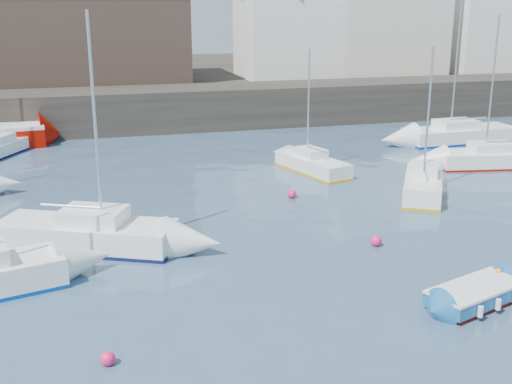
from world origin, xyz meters
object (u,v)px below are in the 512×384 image
object	(u,v)px
sailboat_b	(87,233)
sailboat_d	(495,158)
blue_dinghy	(476,294)
sailboat_c	(423,184)
sailboat_g	(459,134)
buoy_mid	(376,246)
buoy_near	(108,365)
buoy_far	(292,198)
sailboat_f	(312,164)

from	to	relation	value
sailboat_b	sailboat_d	distance (m)	23.96
blue_dinghy	sailboat_c	bearing A→B (deg)	68.27
sailboat_d	sailboat_g	size ratio (longest dim) A/B	0.87
sailboat_b	buoy_mid	xyz separation A→B (m)	(10.84, -2.83, -0.58)
sailboat_d	buoy_near	xyz separation A→B (m)	(-22.68, -15.63, -0.52)
blue_dinghy	sailboat_d	bearing A→B (deg)	53.18
buoy_near	buoy_far	bearing A→B (deg)	53.85
sailboat_f	buoy_mid	xyz separation A→B (m)	(-1.55, -11.38, -0.47)
buoy_mid	buoy_far	size ratio (longest dim) A/B	1.01
sailboat_d	sailboat_g	bearing A→B (deg)	74.43
sailboat_d	buoy_near	bearing A→B (deg)	-145.42
buoy_far	buoy_near	bearing A→B (deg)	-126.15
buoy_near	buoy_mid	world-z (taller)	buoy_mid
buoy_far	sailboat_c	bearing A→B (deg)	-10.71
sailboat_d	buoy_far	size ratio (longest dim) A/B	19.41
sailboat_b	sailboat_f	size ratio (longest dim) A/B	1.32
sailboat_c	sailboat_f	xyz separation A→B (m)	(-3.71, 5.65, -0.07)
buoy_near	buoy_far	xyz separation A→B (m)	(9.43, 12.90, 0.00)
blue_dinghy	buoy_far	world-z (taller)	blue_dinghy
sailboat_f	sailboat_g	xyz separation A→B (m)	(12.40, 4.84, 0.08)
sailboat_c	sailboat_g	xyz separation A→B (m)	(8.69, 10.49, 0.01)
sailboat_b	sailboat_g	size ratio (longest dim) A/B	0.91
sailboat_g	buoy_mid	world-z (taller)	sailboat_g
sailboat_c	buoy_mid	bearing A→B (deg)	-132.57
sailboat_c	buoy_far	world-z (taller)	sailboat_c
sailboat_d	buoy_far	xyz separation A→B (m)	(-13.25, -2.73, -0.52)
sailboat_f	buoy_near	distance (m)	21.16
sailboat_b	sailboat_d	xyz separation A→B (m)	(22.97, 6.83, -0.06)
blue_dinghy	sailboat_g	size ratio (longest dim) A/B	0.37
sailboat_b	buoy_mid	world-z (taller)	sailboat_b
blue_dinghy	buoy_mid	distance (m)	5.54
sailboat_b	sailboat_d	world-z (taller)	sailboat_b
sailboat_b	sailboat_f	xyz separation A→B (m)	(12.39, 8.55, -0.11)
sailboat_f	buoy_near	size ratio (longest dim) A/B	16.88
sailboat_f	buoy_far	bearing A→B (deg)	-121.05
sailboat_f	buoy_mid	size ratio (longest dim) A/B	15.15
sailboat_g	buoy_near	size ratio (longest dim) A/B	24.63
buoy_near	blue_dinghy	bearing A→B (deg)	2.50
blue_dinghy	sailboat_g	distance (m)	25.37
buoy_near	buoy_mid	size ratio (longest dim) A/B	0.90
blue_dinghy	buoy_near	size ratio (longest dim) A/B	9.19
sailboat_c	buoy_mid	xyz separation A→B (m)	(-5.26, -5.73, -0.55)
buoy_far	sailboat_g	bearing A→B (deg)	31.62
sailboat_g	sailboat_c	bearing A→B (deg)	-129.65
sailboat_g	blue_dinghy	bearing A→B (deg)	-121.24
sailboat_c	sailboat_b	bearing A→B (deg)	-169.80
buoy_near	sailboat_g	bearing A→B (deg)	42.16
sailboat_f	buoy_mid	distance (m)	11.49
sailboat_c	sailboat_g	size ratio (longest dim) A/B	0.73
blue_dinghy	sailboat_f	bearing A→B (deg)	87.43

